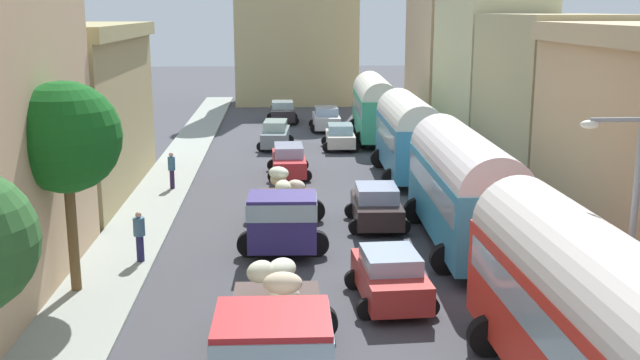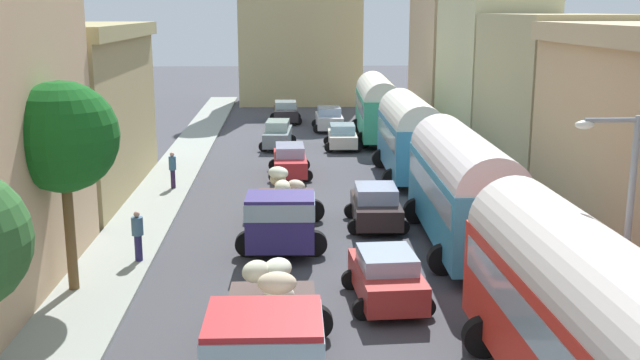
% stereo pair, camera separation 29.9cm
% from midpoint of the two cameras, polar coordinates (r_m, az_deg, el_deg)
% --- Properties ---
extents(ground_plane, '(154.00, 154.00, 0.00)m').
position_cam_midpoint_polar(ground_plane, '(38.01, -0.20, 0.18)').
color(ground_plane, '#414148').
extents(sidewalk_left, '(2.50, 70.00, 0.14)m').
position_cam_midpoint_polar(sidewalk_left, '(38.37, -11.08, 0.16)').
color(sidewalk_left, '#979D94').
rests_on(sidewalk_left, ground).
extents(sidewalk_right, '(2.50, 70.00, 0.14)m').
position_cam_midpoint_polar(sidewalk_right, '(38.99, 10.50, 0.39)').
color(sidewalk_right, gray).
rests_on(sidewalk_right, ground).
extents(building_left_2, '(6.33, 12.70, 7.74)m').
position_cam_midpoint_polar(building_left_2, '(35.96, -18.51, 5.09)').
color(building_left_2, tan).
rests_on(building_left_2, ground).
extents(building_right_2, '(5.77, 9.33, 8.16)m').
position_cam_midpoint_polar(building_right_2, '(36.98, 17.99, 5.61)').
color(building_right_2, tan).
rests_on(building_right_2, ground).
extents(building_right_3, '(4.71, 9.81, 10.01)m').
position_cam_midpoint_polar(building_right_3, '(46.13, 13.11, 8.38)').
color(building_right_3, beige).
rests_on(building_right_3, ground).
extents(building_right_4, '(5.14, 9.92, 13.01)m').
position_cam_midpoint_polar(building_right_4, '(56.52, 10.43, 10.80)').
color(building_right_4, '#D6B38A').
rests_on(building_right_4, ground).
extents(distant_church, '(10.85, 6.46, 20.23)m').
position_cam_midpoint_polar(distant_church, '(67.87, -1.40, 11.86)').
color(distant_church, tan).
rests_on(distant_church, ground).
extents(parked_bus_0, '(3.39, 9.72, 4.17)m').
position_cam_midpoint_polar(parked_bus_0, '(16.31, 19.99, -9.74)').
color(parked_bus_0, red).
rests_on(parked_bus_0, ground).
extents(parked_bus_1, '(3.49, 9.65, 4.18)m').
position_cam_midpoint_polar(parked_bus_1, '(27.06, 11.10, -0.28)').
color(parked_bus_1, teal).
rests_on(parked_bus_1, ground).
extents(parked_bus_2, '(3.34, 8.15, 4.16)m').
position_cam_midpoint_polar(parked_bus_2, '(37.83, 7.06, 3.59)').
color(parked_bus_2, teal).
rests_on(parked_bus_2, ground).
extents(parked_bus_3, '(3.43, 9.22, 4.16)m').
position_cam_midpoint_polar(parked_bus_3, '(48.78, 4.57, 5.73)').
color(parked_bus_3, '#369B71').
rests_on(parked_bus_3, ground).
extents(cargo_truck_0, '(3.25, 7.04, 2.52)m').
position_cam_midpoint_polar(cargo_truck_0, '(16.66, -3.54, -12.13)').
color(cargo_truck_0, '#B12428').
rests_on(cargo_truck_0, ground).
extents(cargo_truck_1, '(3.33, 7.35, 2.27)m').
position_cam_midpoint_polar(cargo_truck_1, '(27.12, -2.60, -2.49)').
color(cargo_truck_1, navy).
rests_on(cargo_truck_1, ground).
extents(car_0, '(2.27, 4.41, 1.62)m').
position_cam_midpoint_polar(car_0, '(38.28, -2.09, 1.50)').
color(car_0, red).
rests_on(car_0, ground).
extents(car_1, '(2.32, 4.38, 1.69)m').
position_cam_midpoint_polar(car_1, '(46.26, -3.05, 3.51)').
color(car_1, gray).
rests_on(car_1, ground).
extents(car_2, '(2.42, 3.81, 1.64)m').
position_cam_midpoint_polar(car_2, '(56.48, -2.48, 5.20)').
color(car_2, '#272326').
rests_on(car_2, ground).
extents(car_3, '(2.46, 3.80, 1.55)m').
position_cam_midpoint_polar(car_3, '(21.95, 5.49, -7.37)').
color(car_3, '#AE2D29').
rests_on(car_3, ground).
extents(car_4, '(2.43, 3.79, 1.63)m').
position_cam_midpoint_polar(car_4, '(29.48, 4.57, -2.00)').
color(car_4, '#2C201E').
rests_on(car_4, ground).
extents(car_5, '(2.34, 3.69, 1.52)m').
position_cam_midpoint_polar(car_5, '(45.82, 1.90, 3.34)').
color(car_5, beige).
rests_on(car_5, ground).
extents(car_6, '(2.39, 4.05, 1.66)m').
position_cam_midpoint_polar(car_6, '(52.88, 0.86, 4.70)').
color(car_6, beige).
rests_on(car_6, ground).
extents(pedestrian_1, '(0.55, 0.55, 1.85)m').
position_cam_midpoint_polar(pedestrian_1, '(25.63, -13.41, -4.06)').
color(pedestrian_1, '#252252').
rests_on(pedestrian_1, ground).
extents(pedestrian_2, '(0.48, 0.48, 1.86)m').
position_cam_midpoint_polar(pedestrian_2, '(35.68, -10.95, 0.85)').
color(pedestrian_2, '#2D1C3D').
rests_on(pedestrian_2, ground).
extents(streetlamp_near, '(1.54, 0.28, 6.02)m').
position_cam_midpoint_polar(streetlamp_near, '(18.82, 22.36, -2.77)').
color(streetlamp_near, gray).
rests_on(streetlamp_near, ground).
extents(roadside_tree_1, '(3.25, 3.25, 6.41)m').
position_cam_midpoint_polar(roadside_tree_1, '(22.74, -18.68, 3.08)').
color(roadside_tree_1, brown).
rests_on(roadside_tree_1, ground).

